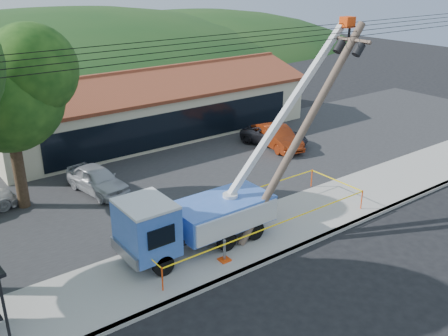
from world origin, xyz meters
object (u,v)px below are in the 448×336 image
utility_truck (196,215)px  leaning_pole (308,122)px  car_dark (274,146)px  car_red (277,149)px  car_silver (99,193)px

utility_truck → leaning_pole: bearing=-10.9°
utility_truck → leaning_pole: (5.22, -1.00, 3.29)m
leaning_pole → car_dark: leaning_pole is taller
leaning_pole → car_red: 11.42m
utility_truck → car_dark: size_ratio=2.62×
leaning_pole → car_red: (6.03, 8.36, -4.92)m
car_silver → car_red: car_red is taller
leaning_pole → car_silver: 11.84m
utility_truck → car_red: utility_truck is taller
car_red → leaning_pole: bearing=-114.9°
leaning_pole → car_dark: (6.24, 8.84, -4.92)m
utility_truck → car_dark: (11.46, 7.84, -1.64)m
utility_truck → leaning_pole: 6.25m
leaning_pole → utility_truck: bearing=169.1°
car_silver → car_dark: (12.49, 0.08, 0.00)m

